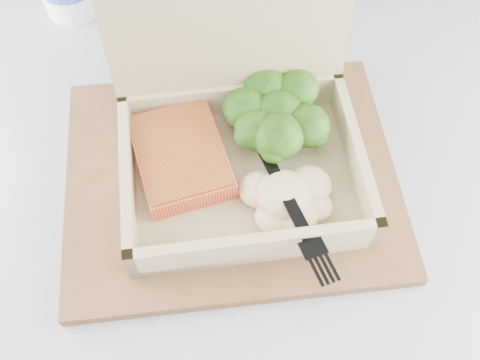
# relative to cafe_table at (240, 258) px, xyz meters

# --- Properties ---
(floor) EXTENTS (4.00, 4.00, 0.00)m
(floor) POSITION_rel_cafe_table_xyz_m (-0.09, 0.41, -0.54)
(floor) COLOR #9C9CA2
(floor) RESTS_ON ground
(cafe_table) EXTENTS (0.85, 0.85, 0.73)m
(cafe_table) POSITION_rel_cafe_table_xyz_m (0.00, 0.00, 0.00)
(cafe_table) COLOR black
(cafe_table) RESTS_ON floor
(serving_tray) EXTENTS (0.40, 0.34, 0.01)m
(serving_tray) POSITION_rel_cafe_table_xyz_m (-0.01, 0.01, 0.20)
(serving_tray) COLOR brown
(serving_tray) RESTS_ON cafe_table
(takeout_container) EXTENTS (0.28, 0.27, 0.22)m
(takeout_container) POSITION_rel_cafe_table_xyz_m (-0.01, 0.04, 0.26)
(takeout_container) COLOR tan
(takeout_container) RESTS_ON serving_tray
(salmon_fillet) EXTENTS (0.13, 0.14, 0.02)m
(salmon_fillet) POSITION_rel_cafe_table_xyz_m (-0.06, 0.01, 0.22)
(salmon_fillet) COLOR orange
(salmon_fillet) RESTS_ON takeout_container
(broccoli_pile) EXTENTS (0.12, 0.12, 0.04)m
(broccoli_pile) POSITION_rel_cafe_table_xyz_m (0.03, 0.07, 0.23)
(broccoli_pile) COLOR #3B7319
(broccoli_pile) RESTS_ON takeout_container
(mashed_potatoes) EXTENTS (0.09, 0.08, 0.03)m
(mashed_potatoes) POSITION_rel_cafe_table_xyz_m (0.04, -0.02, 0.23)
(mashed_potatoes) COLOR beige
(mashed_potatoes) RESTS_ON takeout_container
(plastic_fork) EXTENTS (0.09, 0.15, 0.01)m
(plastic_fork) POSITION_rel_cafe_table_xyz_m (0.04, -0.01, 0.24)
(plastic_fork) COLOR black
(plastic_fork) RESTS_ON mashed_potatoes
(receipt) EXTENTS (0.09, 0.15, 0.00)m
(receipt) POSITION_rel_cafe_table_xyz_m (0.03, 0.20, 0.19)
(receipt) COLOR white
(receipt) RESTS_ON cafe_table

